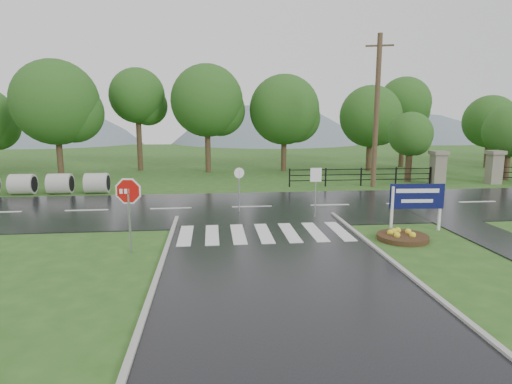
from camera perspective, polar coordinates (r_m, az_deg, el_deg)
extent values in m
plane|color=#2B571D|center=(11.91, 4.08, -12.20)|extent=(120.00, 120.00, 0.00)
cube|color=black|center=(21.42, -0.55, -2.08)|extent=(90.00, 8.00, 0.04)
cube|color=black|center=(18.72, 28.41, -5.11)|extent=(2.20, 11.00, 0.04)
cube|color=silver|center=(16.50, -9.37, -5.71)|extent=(0.50, 2.80, 0.02)
cube|color=silver|center=(16.46, -5.87, -5.66)|extent=(0.50, 2.80, 0.02)
cube|color=silver|center=(16.49, -2.38, -5.59)|extent=(0.50, 2.80, 0.02)
cube|color=silver|center=(16.58, 1.08, -5.50)|extent=(0.50, 2.80, 0.02)
cube|color=silver|center=(16.73, 4.50, -5.39)|extent=(0.50, 2.80, 0.02)
cube|color=silver|center=(16.93, 7.85, -5.26)|extent=(0.50, 2.80, 0.02)
cube|color=silver|center=(17.20, 11.10, -5.12)|extent=(0.50, 2.80, 0.02)
cube|color=#A3A39B|center=(8.36, -17.33, -23.10)|extent=(0.15, 24.00, 0.12)
cube|color=#A3A39B|center=(9.88, 30.64, -18.59)|extent=(0.15, 24.00, 0.12)
cube|color=gray|center=(30.94, 23.07, 2.76)|extent=(0.80, 0.80, 2.00)
cube|color=#6B6659|center=(30.83, 23.21, 4.82)|extent=(1.00, 1.00, 0.24)
cube|color=gray|center=(33.06, 29.15, 2.71)|extent=(0.80, 0.80, 2.00)
cube|color=#6B6659|center=(32.96, 29.32, 4.64)|extent=(1.00, 1.00, 0.24)
cube|color=black|center=(28.85, 13.81, 1.59)|extent=(9.50, 0.05, 0.05)
cube|color=black|center=(28.80, 13.84, 2.28)|extent=(9.50, 0.05, 0.05)
cube|color=black|center=(28.76, 13.87, 2.97)|extent=(9.50, 0.05, 0.05)
cube|color=black|center=(27.58, 4.49, 1.90)|extent=(0.08, 0.08, 1.20)
cube|color=black|center=(30.75, 22.20, 2.02)|extent=(0.08, 0.08, 1.20)
cube|color=black|center=(33.39, 29.80, 2.02)|extent=(0.08, 0.08, 1.20)
sphere|color=slate|center=(82.40, -24.23, -4.09)|extent=(40.00, 40.00, 40.00)
sphere|color=slate|center=(79.55, 1.50, -5.82)|extent=(48.00, 48.00, 48.00)
sphere|color=slate|center=(86.60, 20.23, -2.19)|extent=(36.00, 36.00, 36.00)
cylinder|color=#9E9B93|center=(28.36, -28.68, 0.91)|extent=(1.30, 1.20, 1.20)
cylinder|color=#9E9B93|center=(27.62, -24.66, 1.01)|extent=(1.30, 1.20, 1.20)
cylinder|color=#9E9B93|center=(27.01, -20.44, 1.12)|extent=(1.30, 1.20, 1.20)
cube|color=#939399|center=(14.83, -16.47, -4.06)|extent=(0.06, 0.06, 1.99)
cylinder|color=white|center=(14.62, -16.68, 0.12)|extent=(1.18, 0.23, 1.20)
cylinder|color=#B90F0C|center=(14.61, -16.69, 0.11)|extent=(1.03, 0.21, 1.04)
cube|color=silver|center=(17.65, 17.67, -2.20)|extent=(0.10, 0.10, 1.81)
cube|color=silver|center=(18.53, 23.33, -1.98)|extent=(0.10, 0.10, 1.81)
cube|color=#0A0E44|center=(17.97, 20.67, -0.54)|extent=(2.17, 0.19, 1.00)
cube|color=white|center=(17.90, 20.76, 0.15)|extent=(1.72, 0.12, 0.16)
cube|color=white|center=(17.97, 20.68, -1.13)|extent=(1.26, 0.09, 0.14)
cylinder|color=#332111|center=(16.79, 18.95, -5.74)|extent=(1.86, 1.86, 0.19)
cube|color=#939399|center=(19.26, 7.92, -0.34)|extent=(0.04, 0.04, 2.12)
cube|color=white|center=(19.10, 8.00, 2.28)|extent=(0.50, 0.03, 0.61)
cylinder|color=#939399|center=(20.14, -2.25, 0.03)|extent=(0.06, 0.06, 2.00)
cylinder|color=white|center=(19.98, -2.26, 2.56)|extent=(0.48, 0.17, 0.50)
cylinder|color=#473523|center=(28.31, 15.76, 10.20)|extent=(0.32, 0.32, 9.50)
cube|color=brown|center=(28.63, 16.17, 18.24)|extent=(1.64, 0.62, 0.11)
cylinder|color=#3D2B1C|center=(31.61, 19.69, 3.81)|extent=(0.40, 0.40, 2.76)
sphere|color=#204F18|center=(31.48, 19.89, 7.30)|extent=(3.02, 3.02, 3.02)
cylinder|color=#3D2B1C|center=(35.38, 30.46, 3.72)|extent=(0.45, 0.45, 2.89)
sphere|color=#204F18|center=(35.26, 30.76, 6.98)|extent=(3.61, 3.61, 3.61)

